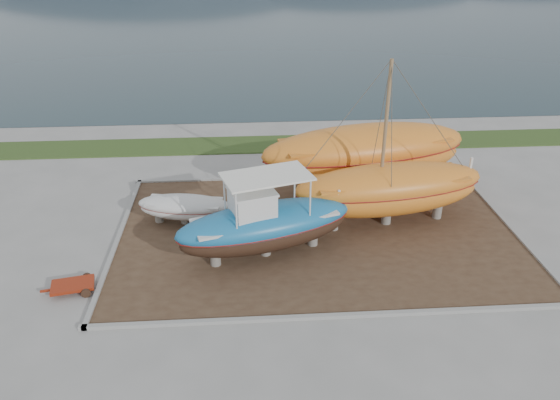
{
  "coord_description": "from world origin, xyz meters",
  "views": [
    {
      "loc": [
        -3.25,
        -17.69,
        12.8
      ],
      "look_at": [
        -1.74,
        4.0,
        1.78
      ],
      "focal_mm": 35.0,
      "sensor_mm": 36.0,
      "label": 1
    }
  ],
  "objects_px": {
    "white_dinghy": "(185,210)",
    "orange_sailboat": "(393,147)",
    "orange_bare_hull": "(364,161)",
    "red_trailer": "(73,287)",
    "blue_caique": "(265,216)"
  },
  "relations": [
    {
      "from": "orange_bare_hull",
      "to": "blue_caique",
      "type": "bearing_deg",
      "value": -144.35
    },
    {
      "from": "blue_caique",
      "to": "white_dinghy",
      "type": "xyz_separation_m",
      "value": [
        -3.68,
        3.07,
        -1.19
      ]
    },
    {
      "from": "orange_bare_hull",
      "to": "red_trailer",
      "type": "bearing_deg",
      "value": -160.21
    },
    {
      "from": "orange_bare_hull",
      "to": "orange_sailboat",
      "type": "bearing_deg",
      "value": -93.69
    },
    {
      "from": "orange_sailboat",
      "to": "red_trailer",
      "type": "distance_m",
      "value": 14.66
    },
    {
      "from": "orange_sailboat",
      "to": "red_trailer",
      "type": "height_order",
      "value": "orange_sailboat"
    },
    {
      "from": "white_dinghy",
      "to": "orange_bare_hull",
      "type": "relative_size",
      "value": 0.4
    },
    {
      "from": "orange_sailboat",
      "to": "orange_bare_hull",
      "type": "relative_size",
      "value": 0.83
    },
    {
      "from": "blue_caique",
      "to": "red_trailer",
      "type": "height_order",
      "value": "blue_caique"
    },
    {
      "from": "orange_bare_hull",
      "to": "red_trailer",
      "type": "xyz_separation_m",
      "value": [
        -13.01,
        -7.81,
        -1.69
      ]
    },
    {
      "from": "orange_bare_hull",
      "to": "red_trailer",
      "type": "relative_size",
      "value": 4.57
    },
    {
      "from": "orange_sailboat",
      "to": "blue_caique",
      "type": "bearing_deg",
      "value": -166.67
    },
    {
      "from": "white_dinghy",
      "to": "orange_sailboat",
      "type": "distance_m",
      "value": 10.09
    },
    {
      "from": "white_dinghy",
      "to": "red_trailer",
      "type": "relative_size",
      "value": 1.84
    },
    {
      "from": "blue_caique",
      "to": "red_trailer",
      "type": "distance_m",
      "value": 8.07
    }
  ]
}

